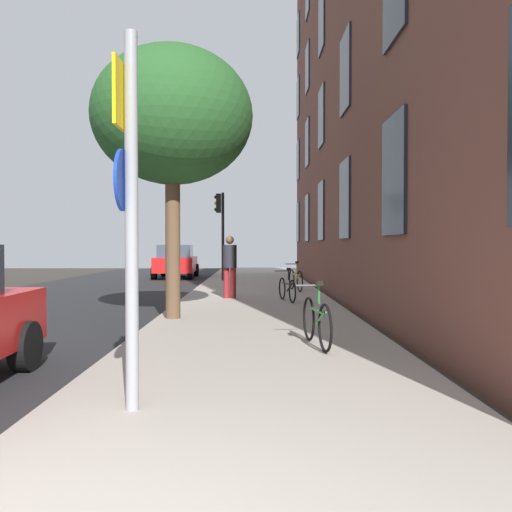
{
  "coord_description": "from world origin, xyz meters",
  "views": [
    {
      "loc": [
        1.0,
        -2.42,
        1.63
      ],
      "look_at": [
        1.08,
        10.38,
        1.37
      ],
      "focal_mm": 38.61,
      "sensor_mm": 36.0,
      "label": 1
    }
  ],
  "objects_px": {
    "traffic_light": "(220,220)",
    "bicycle_2": "(296,279)",
    "tree_near": "(172,117)",
    "car_1": "(176,261)",
    "sign_post": "(129,197)",
    "pedestrian_0": "(230,263)",
    "bicycle_1": "(287,288)",
    "bicycle_0": "(317,321)"
  },
  "relations": [
    {
      "from": "traffic_light",
      "to": "bicycle_2",
      "type": "xyz_separation_m",
      "value": [
        2.78,
        -5.17,
        -2.16
      ]
    },
    {
      "from": "tree_near",
      "to": "car_1",
      "type": "relative_size",
      "value": 1.26
    },
    {
      "from": "sign_post",
      "to": "pedestrian_0",
      "type": "xyz_separation_m",
      "value": [
        0.47,
        10.54,
        -0.93
      ]
    },
    {
      "from": "sign_post",
      "to": "car_1",
      "type": "distance_m",
      "value": 22.13
    },
    {
      "from": "traffic_light",
      "to": "tree_near",
      "type": "xyz_separation_m",
      "value": [
        -0.27,
        -12.0,
        1.57
      ]
    },
    {
      "from": "sign_post",
      "to": "bicycle_2",
      "type": "height_order",
      "value": "sign_post"
    },
    {
      "from": "tree_near",
      "to": "traffic_light",
      "type": "bearing_deg",
      "value": 88.7
    },
    {
      "from": "bicycle_1",
      "to": "pedestrian_0",
      "type": "distance_m",
      "value": 1.93
    },
    {
      "from": "traffic_light",
      "to": "bicycle_0",
      "type": "height_order",
      "value": "traffic_light"
    },
    {
      "from": "sign_post",
      "to": "tree_near",
      "type": "xyz_separation_m",
      "value": [
        -0.51,
        6.27,
        2.17
      ]
    },
    {
      "from": "bicycle_2",
      "to": "pedestrian_0",
      "type": "xyz_separation_m",
      "value": [
        -2.07,
        -2.55,
        0.63
      ]
    },
    {
      "from": "bicycle_0",
      "to": "car_1",
      "type": "xyz_separation_m",
      "value": [
        -4.71,
        18.81,
        0.34
      ]
    },
    {
      "from": "bicycle_2",
      "to": "sign_post",
      "type": "bearing_deg",
      "value": -100.98
    },
    {
      "from": "bicycle_2",
      "to": "bicycle_1",
      "type": "bearing_deg",
      "value": -98.2
    },
    {
      "from": "sign_post",
      "to": "bicycle_0",
      "type": "height_order",
      "value": "sign_post"
    },
    {
      "from": "traffic_light",
      "to": "sign_post",
      "type": "bearing_deg",
      "value": -89.24
    },
    {
      "from": "sign_post",
      "to": "bicycle_0",
      "type": "relative_size",
      "value": 2.08
    },
    {
      "from": "sign_post",
      "to": "car_1",
      "type": "height_order",
      "value": "sign_post"
    },
    {
      "from": "bicycle_0",
      "to": "bicycle_2",
      "type": "distance_m",
      "value": 9.98
    },
    {
      "from": "tree_near",
      "to": "bicycle_1",
      "type": "height_order",
      "value": "tree_near"
    },
    {
      "from": "tree_near",
      "to": "bicycle_1",
      "type": "distance_m",
      "value": 5.66
    },
    {
      "from": "traffic_light",
      "to": "bicycle_1",
      "type": "relative_size",
      "value": 2.32
    },
    {
      "from": "bicycle_1",
      "to": "pedestrian_0",
      "type": "bearing_deg",
      "value": 150.06
    },
    {
      "from": "bicycle_2",
      "to": "pedestrian_0",
      "type": "bearing_deg",
      "value": -129.01
    },
    {
      "from": "bicycle_1",
      "to": "car_1",
      "type": "distance_m",
      "value": 13.17
    },
    {
      "from": "pedestrian_0",
      "to": "bicycle_2",
      "type": "bearing_deg",
      "value": 50.99
    },
    {
      "from": "sign_post",
      "to": "bicycle_0",
      "type": "distance_m",
      "value": 4.06
    },
    {
      "from": "bicycle_2",
      "to": "car_1",
      "type": "relative_size",
      "value": 0.4
    },
    {
      "from": "tree_near",
      "to": "bicycle_2",
      "type": "relative_size",
      "value": 3.15
    },
    {
      "from": "traffic_light",
      "to": "pedestrian_0",
      "type": "distance_m",
      "value": 7.91
    },
    {
      "from": "bicycle_1",
      "to": "bicycle_2",
      "type": "relative_size",
      "value": 0.91
    },
    {
      "from": "sign_post",
      "to": "car_1",
      "type": "relative_size",
      "value": 0.78
    },
    {
      "from": "bicycle_1",
      "to": "bicycle_2",
      "type": "distance_m",
      "value": 3.49
    },
    {
      "from": "bicycle_1",
      "to": "pedestrian_0",
      "type": "height_order",
      "value": "pedestrian_0"
    },
    {
      "from": "sign_post",
      "to": "pedestrian_0",
      "type": "bearing_deg",
      "value": 87.43
    },
    {
      "from": "sign_post",
      "to": "bicycle_1",
      "type": "height_order",
      "value": "sign_post"
    },
    {
      "from": "pedestrian_0",
      "to": "car_1",
      "type": "height_order",
      "value": "pedestrian_0"
    },
    {
      "from": "bicycle_0",
      "to": "bicycle_2",
      "type": "relative_size",
      "value": 0.94
    },
    {
      "from": "bicycle_0",
      "to": "bicycle_2",
      "type": "xyz_separation_m",
      "value": [
        0.47,
        9.97,
        -0.0
      ]
    },
    {
      "from": "bicycle_0",
      "to": "bicycle_2",
      "type": "bearing_deg",
      "value": 87.3
    },
    {
      "from": "car_1",
      "to": "traffic_light",
      "type": "bearing_deg",
      "value": -56.87
    },
    {
      "from": "sign_post",
      "to": "tree_near",
      "type": "relative_size",
      "value": 0.62
    }
  ]
}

